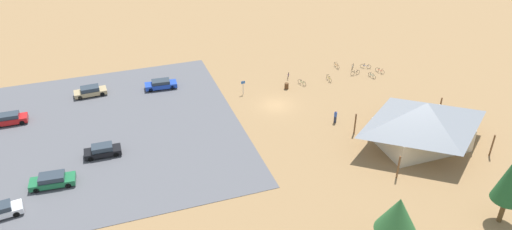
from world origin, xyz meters
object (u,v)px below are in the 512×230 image
Objects in this scene: pine_midwest at (398,215)px; bicycle_red_lone_west at (380,71)px; car_green_mid_lot at (52,180)px; bicycle_orange_near_sign at (337,66)px; trash_bin at (287,86)px; bicycle_yellow_by_bin at (329,79)px; visitor_near_lot at (335,116)px; lot_sign at (243,85)px; car_blue_end_stall at (161,84)px; bicycle_green_front_row at (302,83)px; bicycle_black_yard_center at (355,73)px; bicycle_blue_yard_front at (366,66)px; car_tan_near_entry at (90,91)px; bike_pavilion at (424,121)px; car_black_aisle_side at (103,151)px; bicycle_teal_back_row at (372,76)px; bicycle_white_edge_north at (353,67)px; bicycle_purple_yard_left at (288,76)px; car_red_back_corner at (10,119)px.

pine_midwest is 38.74m from bicycle_red_lone_west.
bicycle_orange_near_sign is at bearing -158.52° from car_green_mid_lot.
trash_bin is 7.08m from bicycle_yellow_by_bin.
pine_midwest is at bearing 75.42° from visitor_near_lot.
lot_sign reaches higher than car_blue_end_stall.
bicycle_red_lone_west is 13.30m from bicycle_green_front_row.
bicycle_black_yard_center is (-11.91, -0.74, -0.06)m from trash_bin.
bicycle_blue_yard_front is at bearing -174.82° from lot_sign.
lot_sign is at bearing -152.86° from car_green_mid_lot.
bicycle_black_yard_center is 0.38× the size of car_tan_near_entry.
bicycle_red_lone_west is 0.37× the size of car_tan_near_entry.
bike_pavilion reaches higher than bicycle_black_yard_center.
car_black_aisle_side is 0.93× the size of car_tan_near_entry.
pine_midwest reaches higher than bicycle_orange_near_sign.
bicycle_red_lone_west is at bearing -152.28° from bicycle_teal_back_row.
car_tan_near_entry is (43.51, -7.18, 0.35)m from bicycle_red_lone_west.
bicycle_teal_back_row is at bearing 109.11° from bicycle_white_edge_north.
bicycle_yellow_by_bin is 4.41m from bicycle_green_front_row.
bike_pavilion is 9.38× the size of bicycle_white_edge_north.
lot_sign is at bearing -155.56° from car_black_aisle_side.
bicycle_teal_back_row is (-12.30, 4.18, -0.03)m from bicycle_purple_yard_left.
bicycle_black_yard_center is at bearing 170.54° from car_tan_near_entry.
bicycle_teal_back_row is at bearing 76.23° from bicycle_blue_yard_front.
bicycle_orange_near_sign is at bearing -168.00° from lot_sign.
bike_pavilion is 2.88× the size of car_tan_near_entry.
bicycle_teal_back_row is 0.99× the size of bicycle_green_front_row.
lot_sign reaches higher than car_black_aisle_side.
trash_bin is at bearing 3.55° from bicycle_black_yard_center.
bicycle_black_yard_center is (-2.19, -19.76, -2.98)m from bike_pavilion.
bicycle_blue_yard_front reaches higher than bicycle_teal_back_row.
car_green_mid_lot reaches higher than trash_bin.
trash_bin is 0.19× the size of car_blue_end_stall.
bicycle_orange_near_sign reaches higher than bicycle_purple_yard_left.
pine_midwest is at bearing 133.89° from car_red_back_corner.
car_black_aisle_side is at bearing 14.79° from bicycle_yellow_by_bin.
bicycle_blue_yard_front is 0.35× the size of car_black_aisle_side.
pine_midwest is 3.56× the size of visitor_near_lot.
car_blue_end_stall is (30.17, -3.35, 0.33)m from bicycle_white_edge_north.
bike_pavilion is at bearing 137.31° from car_blue_end_stall.
bicycle_orange_near_sign is at bearing -178.27° from car_red_back_corner.
trash_bin is 0.21× the size of car_black_aisle_side.
bicycle_black_yard_center is 0.36× the size of car_blue_end_stall.
lot_sign is at bearing -1.08° from bicycle_yellow_by_bin.
bicycle_black_yard_center is 0.36× the size of car_green_mid_lot.
bicycle_teal_back_row is 47.83m from car_green_mid_lot.
bicycle_purple_yard_left is at bearing -18.77° from bicycle_teal_back_row.
bicycle_white_edge_north reaches higher than bicycle_green_front_row.
bicycle_purple_yard_left is 0.35× the size of car_tan_near_entry.
bicycle_black_yard_center is 0.96× the size of visitor_near_lot.
car_red_back_corner reaches higher than bicycle_orange_near_sign.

